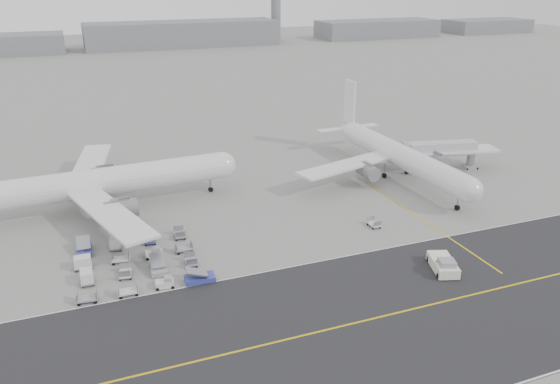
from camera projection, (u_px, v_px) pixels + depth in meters
name	position (u px, v px, depth m)	size (l,w,h in m)	color
ground	(273.00, 263.00, 82.02)	(700.00, 700.00, 0.00)	gray
taxiway	(360.00, 322.00, 68.12)	(220.00, 59.00, 0.03)	#28282B
horizon_buildings	(166.00, 47.00, 317.03)	(520.00, 28.00, 28.00)	gray
control_tower	(276.00, 14.00, 338.48)	(7.00, 7.00, 31.25)	gray
airliner_a	(97.00, 183.00, 98.41)	(53.00, 52.31, 18.27)	silver
airliner_b	(398.00, 155.00, 114.85)	(48.29, 48.88, 16.85)	silver
pushback_tug	(443.00, 265.00, 79.49)	(4.90, 8.45, 2.40)	white
jet_bridge	(440.00, 150.00, 118.70)	(17.57, 6.78, 6.55)	gray
gse_cluster	(139.00, 267.00, 80.86)	(22.90, 22.07, 2.07)	#97989C
stray_dolly	(374.00, 227.00, 93.53)	(1.50, 2.44, 1.50)	silver
ground_crew_a	(436.00, 266.00, 79.21)	(0.63, 0.41, 1.73)	black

